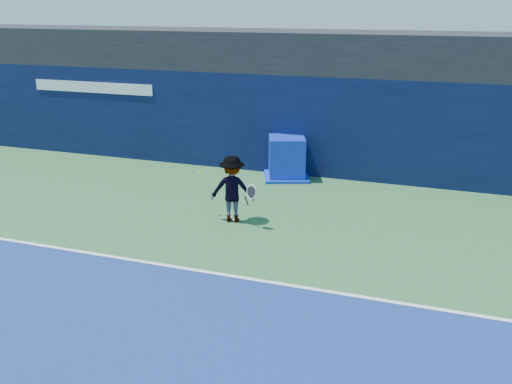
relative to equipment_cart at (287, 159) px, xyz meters
The scene contains 7 objects.
ground 9.64m from the equipment_cart, 89.24° to the right, with size 80.00×80.00×0.00m, color #2C6334.
baseline 6.65m from the equipment_cart, 88.89° to the right, with size 24.00×0.10×0.01m, color white.
stadium_band 3.56m from the equipment_cart, 86.09° to the left, with size 36.00×3.00×1.20m, color black.
back_wall_assembly 1.28m from the equipment_cart, 81.94° to the left, with size 36.00×1.03×3.00m.
equipment_cart is the anchor object (origin of this frame).
tennis_player 3.87m from the equipment_cart, 93.34° to the right, with size 1.32×0.82×1.62m.
tennis_ball 3.94m from the equipment_cart, 106.46° to the right, with size 0.08×0.08×0.08m.
Camera 1 is at (4.42, -6.23, 5.04)m, focal length 40.00 mm.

